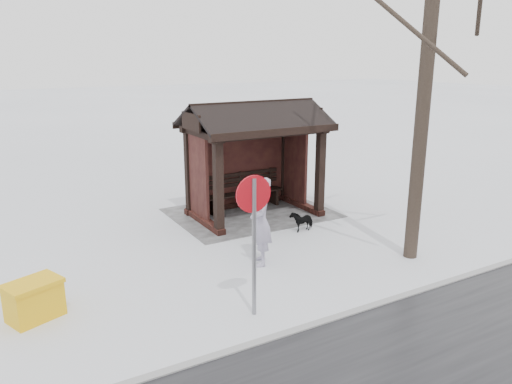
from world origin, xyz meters
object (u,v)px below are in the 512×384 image
(dog, at_px, (302,221))
(grit_bin, at_px, (34,300))
(road_sign, at_px, (254,216))
(bus_shelter, at_px, (252,136))
(pedestrian, at_px, (261,222))

(dog, bearing_deg, grit_bin, -83.40)
(grit_bin, xyz_separation_m, road_sign, (-3.22, 1.66, 1.40))
(bus_shelter, bearing_deg, road_sign, 61.04)
(dog, distance_m, grit_bin, 6.45)
(dog, relative_size, road_sign, 0.25)
(road_sign, bearing_deg, grit_bin, -25.91)
(pedestrian, xyz_separation_m, grit_bin, (4.38, 0.09, -0.59))
(dog, bearing_deg, pedestrian, -62.13)
(pedestrian, distance_m, grit_bin, 4.42)
(bus_shelter, relative_size, road_sign, 1.49)
(pedestrian, height_order, dog, pedestrian)
(grit_bin, height_order, road_sign, road_sign)
(road_sign, bearing_deg, dog, -134.14)
(bus_shelter, height_order, pedestrian, bus_shelter)
(bus_shelter, xyz_separation_m, dog, (-0.41, 1.81, -1.91))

